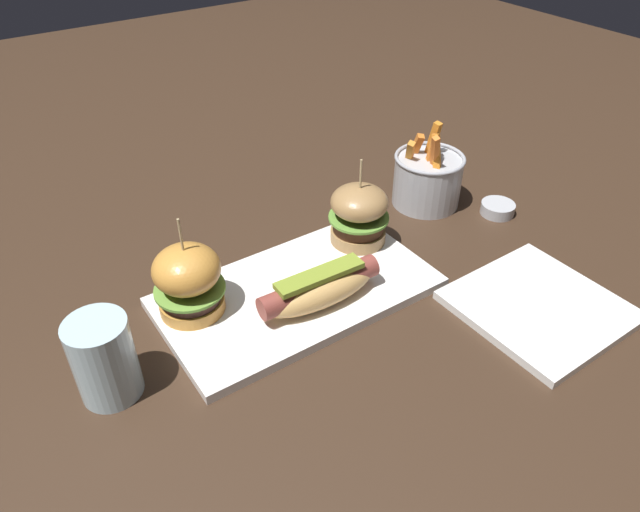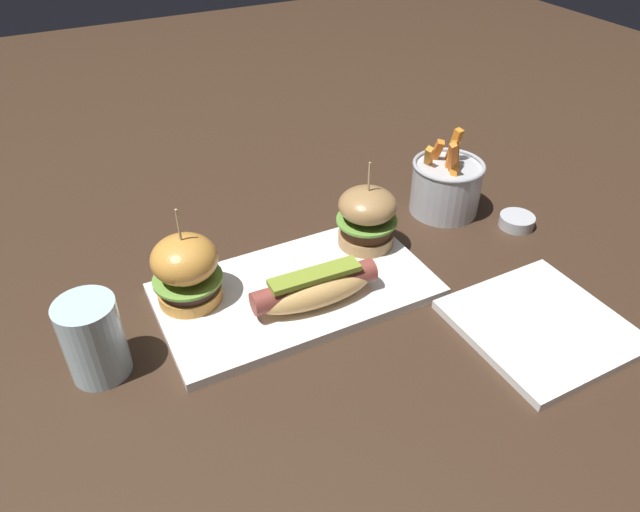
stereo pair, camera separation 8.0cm
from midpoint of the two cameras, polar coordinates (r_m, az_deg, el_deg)
name	(u,v)px [view 1 (the left image)]	position (r m, az deg, el deg)	size (l,w,h in m)	color
ground_plane	(298,296)	(0.82, -4.97, -4.00)	(3.00, 3.00, 0.00)	#382619
platter_main	(298,292)	(0.82, -4.99, -3.63)	(0.37, 0.21, 0.01)	white
hot_dog	(320,288)	(0.77, -3.01, -3.25)	(0.17, 0.06, 0.05)	tan
slider_left	(188,280)	(0.77, -15.56, -2.37)	(0.09, 0.09, 0.14)	gold
slider_right	(359,214)	(0.88, 1.17, 4.01)	(0.09, 0.09, 0.14)	#A07849
fries_bucket	(427,178)	(1.01, 8.12, 7.38)	(0.12, 0.12, 0.14)	#B7BABF
sauce_ramekin	(498,208)	(1.02, 14.69, 4.43)	(0.06, 0.06, 0.02)	#B7BABF
side_plate	(539,307)	(0.83, 17.89, -4.80)	(0.20, 0.20, 0.01)	white
water_glass	(104,359)	(0.72, -23.28, -9.29)	(0.07, 0.07, 0.10)	silver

